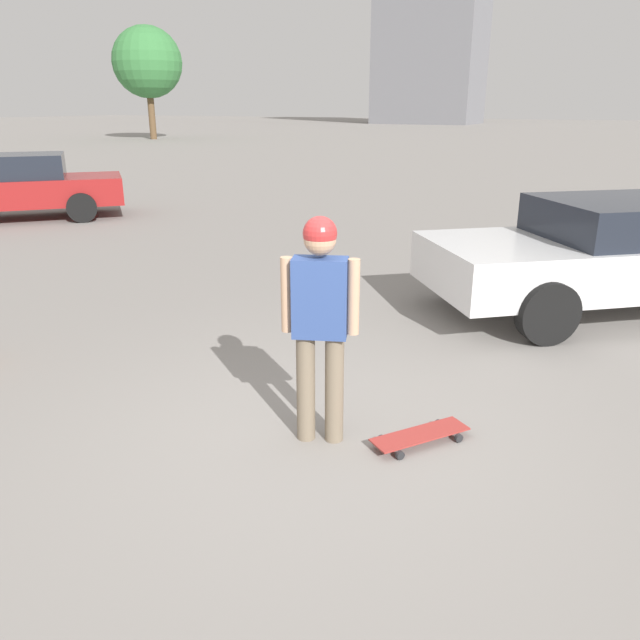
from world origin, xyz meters
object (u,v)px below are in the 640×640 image
at_px(car_parked_near, 621,252).
at_px(car_parked_far, 10,186).
at_px(skateboard, 420,435).
at_px(person, 320,312).

relative_size(car_parked_near, car_parked_far, 1.04).
bearing_deg(car_parked_far, skateboard, 108.77).
bearing_deg(person, skateboard, 1.95).
bearing_deg(car_parked_far, car_parked_near, 129.34).
bearing_deg(car_parked_near, car_parked_far, -43.34).
relative_size(person, car_parked_far, 0.38).
height_order(car_parked_near, car_parked_far, car_parked_far).
xyz_separation_m(car_parked_near, car_parked_far, (12.45, -0.91, -0.00)).
bearing_deg(car_parked_near, skateboard, 36.49).
xyz_separation_m(person, car_parked_near, (-1.82, -4.62, -0.30)).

